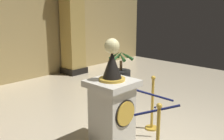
% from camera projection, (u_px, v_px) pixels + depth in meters
% --- Properties ---
extents(pedestal_clock, '(0.71, 0.71, 1.80)m').
position_uv_depth(pedestal_clock, '(112.00, 105.00, 4.29)').
color(pedestal_clock, beige).
rests_on(pedestal_clock, ground_plane).
extents(stanchion_far, '(0.24, 0.24, 1.05)m').
position_uv_depth(stanchion_far, '(152.00, 111.00, 4.91)').
color(stanchion_far, gold).
rests_on(stanchion_far, ground_plane).
extents(velvet_rope, '(0.97, 0.96, 0.22)m').
position_uv_depth(velvet_rope, '(155.00, 102.00, 4.17)').
color(velvet_rope, '#141947').
extents(column_right, '(0.72, 0.72, 3.82)m').
position_uv_depth(column_right, '(72.00, 18.00, 8.68)').
color(column_right, black).
rests_on(column_right, ground_plane).
extents(potted_palm_right, '(0.77, 0.70, 1.05)m').
position_uv_depth(potted_palm_right, '(121.00, 75.00, 7.68)').
color(potted_palm_right, black).
rests_on(potted_palm_right, ground_plane).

